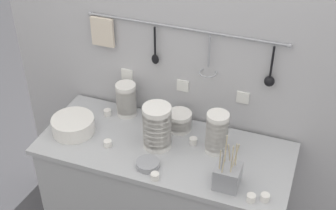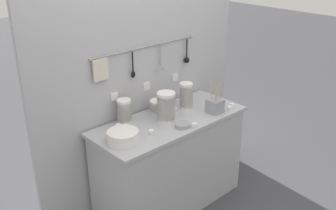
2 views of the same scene
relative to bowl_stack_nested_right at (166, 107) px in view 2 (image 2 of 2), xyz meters
name	(u,v)px [view 2 (image 2 of 2)]	position (x,y,z in m)	size (l,w,h in m)	color
ground_plane	(170,202)	(0.04, 0.00, -1.00)	(20.00, 20.00, 0.00)	#424247
counter	(170,162)	(0.04, 0.00, -0.56)	(1.40, 0.58, 0.87)	#ADAFB5
back_wall	(145,95)	(0.04, 0.33, 0.00)	(2.20, 0.11, 2.00)	#B2B2B7
bowl_stack_nested_right	(166,107)	(0.00, 0.00, 0.00)	(0.16, 0.16, 0.26)	white
bowl_stack_back_corner	(186,96)	(0.31, 0.08, -0.01)	(0.12, 0.12, 0.24)	white
bowl_stack_tall_left	(124,111)	(-0.28, 0.22, -0.02)	(0.12, 0.12, 0.21)	white
bowl_stack_short_front	(158,106)	(0.06, 0.19, -0.07)	(0.14, 0.14, 0.11)	white
plate_stack	(123,137)	(-0.49, -0.05, -0.08)	(0.24, 0.24, 0.09)	white
steel_mixing_bowl	(182,125)	(0.02, -0.17, -0.11)	(0.12, 0.12, 0.03)	#93969E
cutlery_caddy	(215,106)	(0.44, -0.16, -0.06)	(0.12, 0.12, 0.28)	#93969E
cup_edge_near	(230,108)	(0.57, -0.22, -0.11)	(0.04, 0.04, 0.04)	white
cup_front_left	(175,110)	(0.18, 0.09, -0.11)	(0.04, 0.04, 0.04)	white
cup_back_right	(194,125)	(0.09, -0.25, -0.11)	(0.04, 0.04, 0.04)	white
cup_by_caddy	(232,105)	(0.63, -0.20, -0.11)	(0.04, 0.04, 0.04)	white
cup_beside_plates	(151,132)	(-0.25, -0.10, -0.11)	(0.04, 0.04, 0.04)	white
cup_mid_row	(118,126)	(-0.38, 0.16, -0.11)	(0.04, 0.04, 0.04)	white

